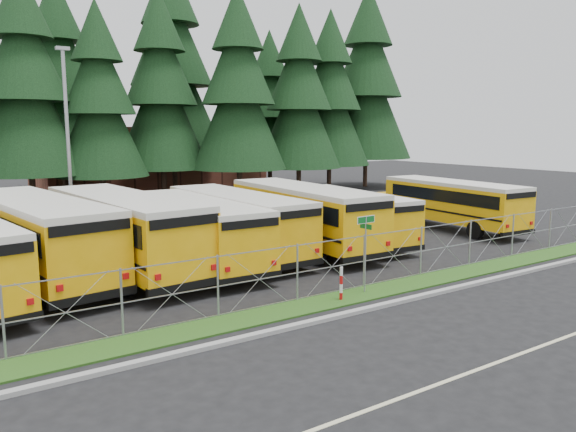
% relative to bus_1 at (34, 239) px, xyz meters
% --- Properties ---
extents(ground, '(120.00, 120.00, 0.00)m').
position_rel_bus_1_xyz_m(ground, '(10.88, -6.92, -1.61)').
color(ground, black).
rests_on(ground, ground).
extents(curb, '(50.00, 0.25, 0.12)m').
position_rel_bus_1_xyz_m(curb, '(10.88, -10.02, -1.55)').
color(curb, gray).
rests_on(curb, ground).
extents(grass_verge, '(50.00, 1.40, 0.06)m').
position_rel_bus_1_xyz_m(grass_verge, '(10.88, -8.62, -1.58)').
color(grass_verge, '#1E4313').
rests_on(grass_verge, ground).
extents(road_lane_line, '(50.00, 0.12, 0.01)m').
position_rel_bus_1_xyz_m(road_lane_line, '(10.88, -14.92, -1.61)').
color(road_lane_line, beige).
rests_on(road_lane_line, ground).
extents(chainlink_fence, '(44.00, 0.10, 2.00)m').
position_rel_bus_1_xyz_m(chainlink_fence, '(10.88, -7.92, -0.61)').
color(chainlink_fence, '#979A9F').
rests_on(chainlink_fence, ground).
extents(brick_building, '(22.00, 10.00, 6.00)m').
position_rel_bus_1_xyz_m(brick_building, '(16.88, 33.08, 1.39)').
color(brick_building, brown).
rests_on(brick_building, ground).
extents(bus_1, '(4.46, 12.58, 3.23)m').
position_rel_bus_1_xyz_m(bus_1, '(0.00, 0.00, 0.00)').
color(bus_1, '#E09C07').
rests_on(bus_1, ground).
extents(bus_2, '(3.92, 12.43, 3.20)m').
position_rel_bus_1_xyz_m(bus_2, '(3.16, -0.48, -0.01)').
color(bus_2, '#E09C07').
rests_on(bus_2, ground).
extents(bus_3, '(2.97, 11.02, 2.87)m').
position_rel_bus_1_xyz_m(bus_3, '(6.26, -1.13, -0.18)').
color(bus_3, '#E09C07').
rests_on(bus_3, ground).
extents(bus_4, '(2.78, 11.19, 2.92)m').
position_rel_bus_1_xyz_m(bus_4, '(8.49, -0.37, -0.15)').
color(bus_4, '#E09C07').
rests_on(bus_4, ground).
extents(bus_5, '(3.33, 11.89, 3.09)m').
position_rel_bus_1_xyz_m(bus_5, '(11.92, -0.79, -0.07)').
color(bus_5, '#E09C07').
rests_on(bus_5, ground).
extents(bus_6, '(3.45, 10.23, 2.63)m').
position_rel_bus_1_xyz_m(bus_6, '(14.81, -1.04, -0.30)').
color(bus_6, '#E09C07').
rests_on(bus_6, ground).
extents(bus_east, '(3.26, 10.91, 2.82)m').
position_rel_bus_1_xyz_m(bus_east, '(22.29, -1.25, -0.20)').
color(bus_east, '#E09C07').
rests_on(bus_east, ground).
extents(street_sign, '(0.84, 0.55, 2.81)m').
position_rel_bus_1_xyz_m(street_sign, '(9.39, -8.51, 0.42)').
color(street_sign, '#979A9F').
rests_on(street_sign, ground).
extents(striped_bollard, '(0.11, 0.11, 1.20)m').
position_rel_bus_1_xyz_m(striped_bollard, '(8.12, -8.74, -1.01)').
color(striped_bollard, '#B20C0C').
rests_on(striped_bollard, ground).
extents(light_standard, '(0.70, 0.35, 10.14)m').
position_rel_bus_1_xyz_m(light_standard, '(3.51, 9.17, 3.89)').
color(light_standard, '#979A9F').
rests_on(light_standard, ground).
extents(conifer_3, '(7.77, 7.77, 17.18)m').
position_rel_bus_1_xyz_m(conifer_3, '(3.48, 20.88, 6.98)').
color(conifer_3, black).
rests_on(conifer_3, ground).
extents(conifer_4, '(6.90, 6.90, 15.26)m').
position_rel_bus_1_xyz_m(conifer_4, '(8.33, 20.03, 6.01)').
color(conifer_4, black).
rests_on(conifer_4, ground).
extents(conifer_5, '(7.73, 7.73, 17.10)m').
position_rel_bus_1_xyz_m(conifer_5, '(13.84, 21.74, 6.94)').
color(conifer_5, black).
rests_on(conifer_5, ground).
extents(conifer_6, '(7.77, 7.77, 17.18)m').
position_rel_bus_1_xyz_m(conifer_6, '(18.85, 17.72, 6.97)').
color(conifer_6, black).
rests_on(conifer_6, ground).
extents(conifer_7, '(7.43, 7.43, 16.44)m').
position_rel_bus_1_xyz_m(conifer_7, '(24.86, 17.73, 6.61)').
color(conifer_7, black).
rests_on(conifer_7, ground).
extents(conifer_8, '(7.53, 7.53, 16.65)m').
position_rel_bus_1_xyz_m(conifer_8, '(29.15, 18.85, 6.71)').
color(conifer_8, black).
rests_on(conifer_8, ground).
extents(conifer_9, '(8.92, 8.92, 19.72)m').
position_rel_bus_1_xyz_m(conifer_9, '(34.54, 19.79, 8.25)').
color(conifer_9, black).
rests_on(conifer_9, ground).
extents(conifer_11, '(8.31, 8.31, 18.37)m').
position_rel_bus_1_xyz_m(conifer_11, '(7.11, 27.12, 7.57)').
color(conifer_11, black).
rests_on(conifer_11, ground).
extents(conifer_12, '(9.71, 9.71, 21.47)m').
position_rel_bus_1_xyz_m(conifer_12, '(16.81, 26.53, 9.12)').
color(conifer_12, black).
rests_on(conifer_12, ground).
extents(conifer_13, '(6.90, 6.90, 15.26)m').
position_rel_bus_1_xyz_m(conifer_13, '(25.97, 24.32, 6.02)').
color(conifer_13, black).
rests_on(conifer_13, ground).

